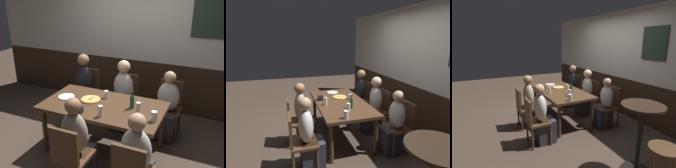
# 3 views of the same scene
# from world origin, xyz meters

# --- Properties ---
(ground_plane) EXTENTS (12.00, 12.00, 0.00)m
(ground_plane) POSITION_xyz_m (0.00, 0.00, 0.00)
(ground_plane) COLOR #423328
(wall_back) EXTENTS (6.40, 0.13, 2.60)m
(wall_back) POSITION_xyz_m (0.01, 1.65, 1.30)
(wall_back) COLOR #332316
(wall_back) RESTS_ON ground_plane
(dining_table) EXTENTS (1.71, 0.93, 0.74)m
(dining_table) POSITION_xyz_m (0.00, 0.00, 0.66)
(dining_table) COLOR #472D1C
(dining_table) RESTS_ON ground_plane
(chair_right_near) EXTENTS (0.40, 0.40, 0.88)m
(chair_right_near) POSITION_xyz_m (0.75, -0.88, 0.50)
(chair_right_near) COLOR #513521
(chair_right_near) RESTS_ON ground_plane
(chair_left_far) EXTENTS (0.40, 0.40, 0.88)m
(chair_left_far) POSITION_xyz_m (-0.75, 0.88, 0.50)
(chair_left_far) COLOR #513521
(chair_left_far) RESTS_ON ground_plane
(chair_mid_near) EXTENTS (0.40, 0.40, 0.88)m
(chair_mid_near) POSITION_xyz_m (0.00, -0.88, 0.50)
(chair_mid_near) COLOR #513521
(chair_mid_near) RESTS_ON ground_plane
(chair_mid_far) EXTENTS (0.40, 0.40, 0.88)m
(chair_mid_far) POSITION_xyz_m (0.00, 0.88, 0.50)
(chair_mid_far) COLOR #513521
(chair_mid_far) RESTS_ON ground_plane
(chair_right_far) EXTENTS (0.40, 0.40, 0.88)m
(chair_right_far) POSITION_xyz_m (0.75, 0.88, 0.50)
(chair_right_far) COLOR #513521
(chair_right_far) RESTS_ON ground_plane
(person_right_near) EXTENTS (0.34, 0.37, 1.13)m
(person_right_near) POSITION_xyz_m (0.75, -0.72, 0.48)
(person_right_near) COLOR #2D2D38
(person_right_near) RESTS_ON ground_plane
(person_left_far) EXTENTS (0.34, 0.37, 1.20)m
(person_left_far) POSITION_xyz_m (-0.75, 0.72, 0.51)
(person_left_far) COLOR #2D2D38
(person_left_far) RESTS_ON ground_plane
(person_mid_near) EXTENTS (0.34, 0.37, 1.16)m
(person_mid_near) POSITION_xyz_m (0.00, -0.72, 0.49)
(person_mid_near) COLOR #2D2D38
(person_mid_near) RESTS_ON ground_plane
(person_mid_far) EXTENTS (0.34, 0.37, 1.18)m
(person_mid_far) POSITION_xyz_m (-0.00, 0.72, 0.50)
(person_mid_far) COLOR #2D2D38
(person_mid_far) RESTS_ON ground_plane
(person_right_far) EXTENTS (0.34, 0.37, 1.10)m
(person_right_far) POSITION_xyz_m (0.75, 0.72, 0.46)
(person_right_far) COLOR #2D2D38
(person_right_far) RESTS_ON ground_plane
(pizza) EXTENTS (0.28, 0.28, 0.03)m
(pizza) POSITION_xyz_m (-0.23, 0.06, 0.75)
(pizza) COLOR tan
(pizza) RESTS_ON dining_table
(pint_glass_amber) EXTENTS (0.06, 0.06, 0.14)m
(pint_glass_amber) POSITION_xyz_m (0.52, -0.02, 0.80)
(pint_glass_amber) COLOR silver
(pint_glass_amber) RESTS_ON dining_table
(pint_glass_stout) EXTENTS (0.08, 0.08, 0.13)m
(pint_glass_stout) POSITION_xyz_m (0.77, -0.15, 0.80)
(pint_glass_stout) COLOR silver
(pint_glass_stout) RESTS_ON dining_table
(tumbler_water) EXTENTS (0.06, 0.06, 0.15)m
(tumbler_water) POSITION_xyz_m (0.11, -0.32, 0.80)
(tumbler_water) COLOR silver
(tumbler_water) RESTS_ON dining_table
(highball_clear) EXTENTS (0.07, 0.07, 0.11)m
(highball_clear) POSITION_xyz_m (-0.06, 0.22, 0.79)
(highball_clear) COLOR silver
(highball_clear) RESTS_ON dining_table
(beer_bottle_green) EXTENTS (0.06, 0.06, 0.25)m
(beer_bottle_green) POSITION_xyz_m (0.40, 0.07, 0.84)
(beer_bottle_green) COLOR #194723
(beer_bottle_green) RESTS_ON dining_table
(plate_white_large) EXTENTS (0.24, 0.24, 0.01)m
(plate_white_large) POSITION_xyz_m (-0.62, 0.01, 0.75)
(plate_white_large) COLOR white
(plate_white_large) RESTS_ON dining_table
(condiment_caddy) EXTENTS (0.11, 0.09, 0.09)m
(condiment_caddy) POSITION_xyz_m (-0.20, -0.35, 0.79)
(condiment_caddy) COLOR black
(condiment_caddy) RESTS_ON dining_table
(side_bar_table) EXTENTS (0.56, 0.56, 1.05)m
(side_bar_table) POSITION_xyz_m (2.14, 0.19, 0.62)
(side_bar_table) COLOR black
(side_bar_table) RESTS_ON ground_plane
(bar_stool) EXTENTS (0.34, 0.34, 0.72)m
(bar_stool) POSITION_xyz_m (2.59, 0.04, 0.56)
(bar_stool) COLOR #513521
(bar_stool) RESTS_ON ground_plane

